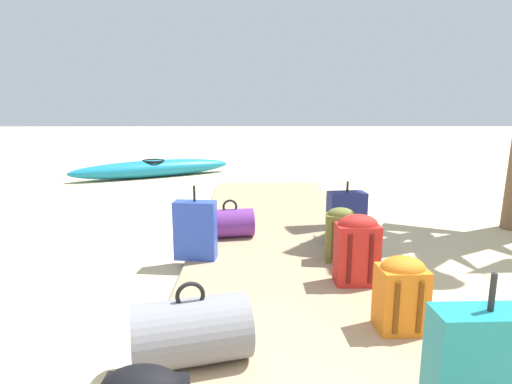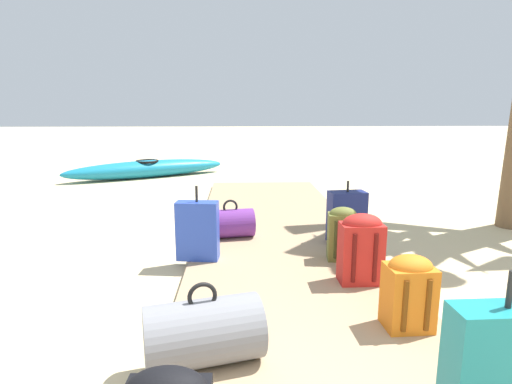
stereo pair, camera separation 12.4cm
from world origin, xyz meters
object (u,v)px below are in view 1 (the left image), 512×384
at_px(backpack_orange, 401,292).
at_px(backpack_olive, 340,233).
at_px(backpack_red, 357,248).
at_px(suitcase_teal, 482,382).
at_px(suitcase_navy, 346,217).
at_px(duffel_bag_purple, 230,223).
at_px(kayak, 154,168).
at_px(duffel_bag_grey, 191,331).
at_px(suitcase_blue, 195,230).

bearing_deg(backpack_orange, backpack_olive, 95.73).
bearing_deg(backpack_red, suitcase_teal, -87.29).
bearing_deg(suitcase_teal, suitcase_navy, 88.51).
bearing_deg(backpack_orange, duffel_bag_purple, 120.55).
xyz_separation_m(suitcase_navy, suitcase_teal, (-0.07, -2.75, 0.04)).
height_order(backpack_olive, kayak, backpack_olive).
height_order(suitcase_teal, kayak, suitcase_teal).
height_order(backpack_orange, backpack_olive, backpack_olive).
bearing_deg(duffel_bag_grey, backpack_red, 41.72).
height_order(backpack_orange, duffel_bag_purple, backpack_orange).
xyz_separation_m(suitcase_blue, duffel_bag_purple, (0.29, 0.67, -0.12)).
bearing_deg(duffel_bag_grey, duffel_bag_purple, 87.36).
bearing_deg(suitcase_navy, suitcase_blue, -163.24).
bearing_deg(suitcase_navy, suitcase_teal, -91.49).
height_order(suitcase_blue, kayak, suitcase_blue).
relative_size(suitcase_blue, backpack_red, 1.21).
distance_m(backpack_red, duffel_bag_grey, 1.59).
relative_size(backpack_red, duffel_bag_grey, 0.81).
distance_m(suitcase_blue, backpack_orange, 1.98).
distance_m(suitcase_navy, backpack_red, 1.06).
relative_size(backpack_red, duffel_bag_purple, 1.05).
distance_m(suitcase_teal, duffel_bag_grey, 1.42).
bearing_deg(backpack_orange, suitcase_teal, -91.25).
distance_m(backpack_orange, duffel_bag_grey, 1.33).
xyz_separation_m(backpack_orange, duffel_bag_grey, (-1.29, -0.33, -0.07)).
height_order(suitcase_teal, backpack_olive, suitcase_teal).
xyz_separation_m(backpack_red, duffel_bag_purple, (-1.08, 1.27, -0.15)).
xyz_separation_m(duffel_bag_purple, kayak, (-1.87, 4.59, -0.05)).
distance_m(duffel_bag_grey, backpack_olive, 1.96).
bearing_deg(kayak, duffel_bag_grey, -75.67).
bearing_deg(suitcase_navy, backpack_red, -98.20).
bearing_deg(suitcase_teal, backpack_red, 92.71).
bearing_deg(suitcase_blue, backpack_olive, -3.09).
bearing_deg(suitcase_navy, duffel_bag_grey, -122.36).
relative_size(suitcase_blue, kayak, 0.21).
distance_m(suitcase_blue, backpack_red, 1.49).
bearing_deg(backpack_olive, suitcase_blue, 176.91).
bearing_deg(duffel_bag_purple, backpack_orange, -59.45).
bearing_deg(kayak, backpack_orange, -65.13).
bearing_deg(backpack_orange, backpack_red, 97.95).
bearing_deg(backpack_olive, kayak, 118.76).
bearing_deg(duffel_bag_grey, suitcase_navy, 57.64).
bearing_deg(backpack_olive, duffel_bag_purple, 144.64).
distance_m(backpack_red, kayak, 6.56).
height_order(suitcase_teal, backpack_orange, suitcase_teal).
height_order(backpack_red, duffel_bag_purple, backpack_red).
distance_m(suitcase_teal, kayak, 8.14).
xyz_separation_m(suitcase_navy, backpack_red, (-0.15, -1.05, 0.03)).
relative_size(duffel_bag_grey, backpack_olive, 1.40).
height_order(suitcase_navy, kayak, suitcase_navy).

